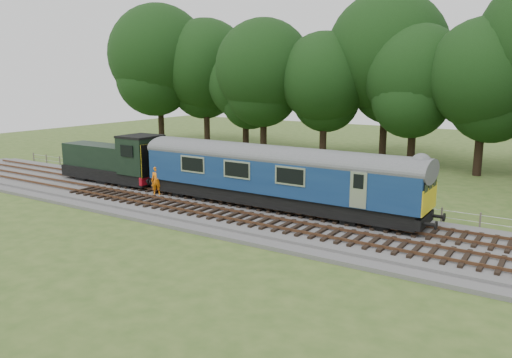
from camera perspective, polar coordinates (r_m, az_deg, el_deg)
The scene contains 9 objects.
ground at distance 27.79m, azimuth 6.07°, elevation -5.52°, with size 120.00×120.00×0.00m, color #395620.
ballast at distance 27.74m, azimuth 6.07°, elevation -5.17°, with size 70.00×7.00×0.35m, color #4C4C4F.
track_north at distance 28.88m, azimuth 7.34°, elevation -4.03°, with size 67.20×2.40×0.21m.
track_south at distance 26.31m, azimuth 4.50°, elevation -5.52°, with size 67.20×2.40×0.21m.
fence at distance 31.72m, azimuth 9.76°, elevation -3.46°, with size 64.00×0.12×1.00m, color #6B6054, non-canonical shape.
tree_line at distance 47.98m, azimuth 18.07°, elevation 1.22°, with size 70.00×8.00×18.00m, color black, non-canonical shape.
dmu_railcar at distance 29.77m, azimuth 2.22°, elevation 0.86°, with size 18.05×2.86×3.88m.
shunter_loco at distance 38.77m, azimuth -15.78°, elevation 1.98°, with size 8.92×2.60×3.38m.
worker at distance 34.07m, azimuth -11.30°, elevation -0.19°, with size 0.71×0.47×1.95m, color orange.
Camera 1 is at (11.90, -23.77, 8.11)m, focal length 35.00 mm.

